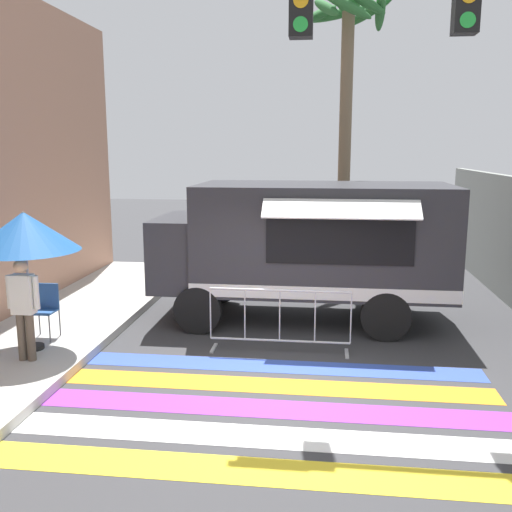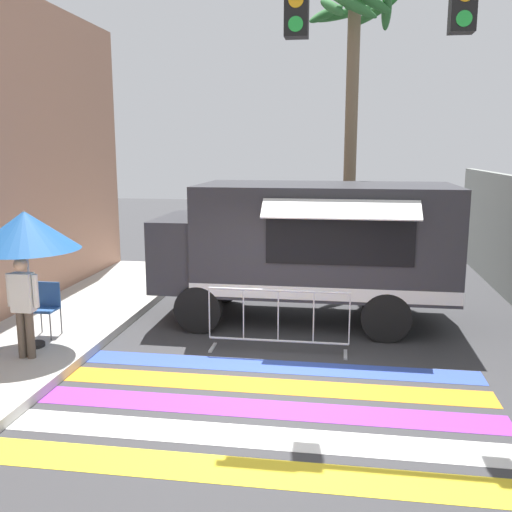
{
  "view_description": "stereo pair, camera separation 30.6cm",
  "coord_description": "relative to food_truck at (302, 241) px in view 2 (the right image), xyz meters",
  "views": [
    {
      "loc": [
        0.68,
        -7.85,
        3.45
      ],
      "look_at": [
        -0.55,
        2.26,
        1.52
      ],
      "focal_mm": 40.0,
      "sensor_mm": 36.0,
      "label": 1
    },
    {
      "loc": [
        0.98,
        -7.8,
        3.45
      ],
      "look_at": [
        -0.55,
        2.26,
        1.52
      ],
      "focal_mm": 40.0,
      "sensor_mm": 36.0,
      "label": 2
    }
  ],
  "objects": [
    {
      "name": "barricade_front",
      "position": [
        -0.26,
        -1.91,
        -1.07
      ],
      "size": [
        2.42,
        0.44,
        1.11
      ],
      "color": "#B7BABF",
      "rests_on": "ground_plane"
    },
    {
      "name": "palm_tree",
      "position": [
        0.93,
        3.63,
        3.64
      ],
      "size": [
        2.34,
        2.14,
        7.26
      ],
      "color": "#7A664C",
      "rests_on": "ground_plane"
    },
    {
      "name": "traffic_signal_pole",
      "position": [
        2.32,
        -3.06,
        2.9
      ],
      "size": [
        4.94,
        0.29,
        6.28
      ],
      "color": "#515456",
      "rests_on": "ground_plane"
    },
    {
      "name": "food_truck",
      "position": [
        0.0,
        0.0,
        0.0
      ],
      "size": [
        5.79,
        2.82,
        2.76
      ],
      "color": "#2D2D33",
      "rests_on": "ground_plane"
    },
    {
      "name": "patio_umbrella",
      "position": [
        -4.32,
        -2.69,
        0.49
      ],
      "size": [
        1.74,
        1.74,
        2.3
      ],
      "color": "black",
      "rests_on": "sidewalk_left"
    },
    {
      "name": "vendor_person",
      "position": [
        -4.15,
        -3.18,
        -0.56
      ],
      "size": [
        0.53,
        0.21,
        1.63
      ],
      "rotation": [
        0.0,
        0.0,
        -0.28
      ],
      "color": "brown",
      "rests_on": "sidewalk_left"
    },
    {
      "name": "ground_plane",
      "position": [
        -0.21,
        -3.38,
        -1.63
      ],
      "size": [
        60.0,
        60.0,
        0.0
      ],
      "primitive_type": "plane",
      "color": "#38383A"
    },
    {
      "name": "crosswalk_painted",
      "position": [
        -0.21,
        -4.11,
        -1.63
      ],
      "size": [
        6.4,
        3.6,
        0.01
      ],
      "color": "yellow",
      "rests_on": "ground_plane"
    },
    {
      "name": "folding_chair",
      "position": [
        -4.38,
        -2.06,
        -0.9
      ],
      "size": [
        0.41,
        0.41,
        0.95
      ],
      "rotation": [
        0.0,
        0.0,
        -0.14
      ],
      "color": "#4C4C51",
      "rests_on": "sidewalk_left"
    }
  ]
}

